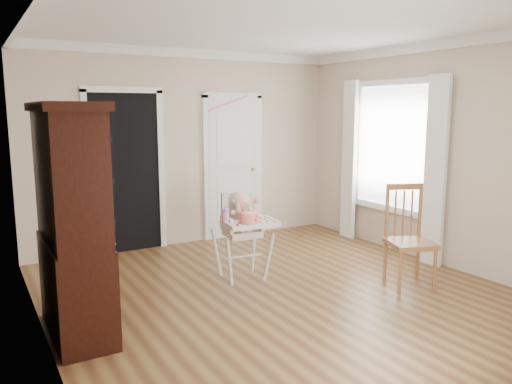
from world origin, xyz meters
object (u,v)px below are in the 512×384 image
dining_chair (409,240)px  china_cabinet (73,221)px  high_chair (242,226)px  cake (250,218)px  sippy_cup (225,216)px

dining_chair → china_cabinet: bearing=-168.5°
dining_chair → high_chair: bearing=164.1°
cake → high_chair: bearing=81.5°
sippy_cup → china_cabinet: china_cabinet is taller
high_chair → cake: high_chair is taller
sippy_cup → china_cabinet: bearing=-165.8°
cake → dining_chair: dining_chair is taller
high_chair → cake: bearing=-91.7°
high_chair → dining_chair: bearing=-31.0°
sippy_cup → high_chair: bearing=20.5°
cake → sippy_cup: 0.26m
high_chair → dining_chair: dining_chair is taller
high_chair → cake: 0.26m
high_chair → sippy_cup: (-0.26, -0.10, 0.16)m
china_cabinet → dining_chair: china_cabinet is taller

